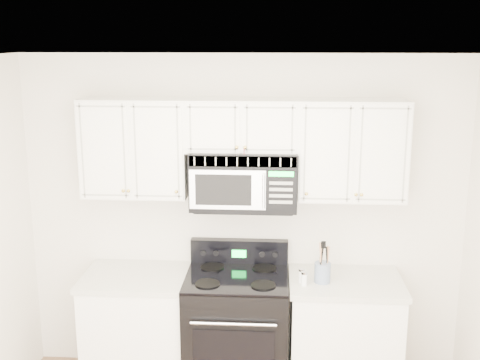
{
  "coord_description": "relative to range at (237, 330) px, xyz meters",
  "views": [
    {
      "loc": [
        0.27,
        -2.87,
        2.72
      ],
      "look_at": [
        0.0,
        1.3,
        1.72
      ],
      "focal_mm": 45.0,
      "sensor_mm": 36.0,
      "label": 1
    }
  ],
  "objects": [
    {
      "name": "utensil_crock",
      "position": [
        0.65,
        -0.04,
        0.52
      ],
      "size": [
        0.12,
        0.12,
        0.32
      ],
      "color": "slate",
      "rests_on": "base_cabinet_right"
    },
    {
      "name": "microwave",
      "position": [
        0.05,
        0.13,
        1.19
      ],
      "size": [
        0.8,
        0.45,
        0.44
      ],
      "color": "black",
      "rests_on": "ground"
    },
    {
      "name": "base_cabinet_right",
      "position": [
        0.83,
        0.02,
        -0.06
      ],
      "size": [
        0.86,
        0.65,
        0.92
      ],
      "color": "white",
      "rests_on": "ground"
    },
    {
      "name": "base_cabinet_left",
      "position": [
        -0.77,
        0.02,
        -0.06
      ],
      "size": [
        0.86,
        0.65,
        0.92
      ],
      "color": "white",
      "rests_on": "ground"
    },
    {
      "name": "room",
      "position": [
        0.03,
        -1.42,
        0.82
      ],
      "size": [
        3.51,
        3.51,
        2.61
      ],
      "color": "brown",
      "rests_on": "ground"
    },
    {
      "name": "upper_cabinets",
      "position": [
        0.03,
        0.16,
        1.45
      ],
      "size": [
        2.44,
        0.37,
        0.75
      ],
      "color": "white",
      "rests_on": "ground"
    },
    {
      "name": "shaker_salt",
      "position": [
        0.49,
        -0.06,
        0.49
      ],
      "size": [
        0.05,
        0.05,
        0.11
      ],
      "color": "white",
      "rests_on": "base_cabinet_right"
    },
    {
      "name": "shaker_pepper",
      "position": [
        0.51,
        -0.11,
        0.49
      ],
      "size": [
        0.05,
        0.05,
        0.11
      ],
      "color": "white",
      "rests_on": "base_cabinet_right"
    },
    {
      "name": "range",
      "position": [
        0.0,
        0.0,
        0.0
      ],
      "size": [
        0.78,
        0.71,
        1.13
      ],
      "color": "black",
      "rests_on": "ground"
    }
  ]
}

